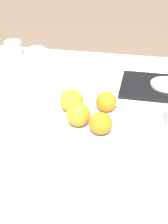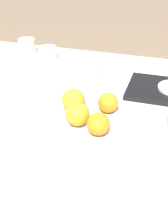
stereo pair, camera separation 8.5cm
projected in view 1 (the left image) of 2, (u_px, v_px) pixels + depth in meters
name	position (u px, v px, depth m)	size (l,w,h in m)	color
ground_plane	(78.00, 214.00, 1.61)	(12.00, 12.00, 0.00)	#7A6651
table	(77.00, 161.00, 1.43)	(1.47, 0.96, 0.70)	white
fruit_platter	(84.00, 122.00, 1.05)	(0.32, 0.32, 0.02)	#B2BCC6
orange_0	(78.00, 114.00, 1.01)	(0.08, 0.08, 0.08)	orange
orange_1	(72.00, 101.00, 1.08)	(0.08, 0.08, 0.08)	orange
orange_2	(106.00, 102.00, 1.09)	(0.07, 0.07, 0.07)	orange
orange_3	(101.00, 123.00, 0.97)	(0.07, 0.07, 0.07)	orange
serving_tray	(167.00, 88.00, 1.27)	(0.38, 0.24, 0.02)	black
side_plate	(168.00, 84.00, 1.27)	(0.14, 0.14, 0.01)	silver
cup_1	(36.00, 54.00, 1.54)	(0.08, 0.08, 0.07)	#B7CC9E
cup_2	(87.00, 73.00, 1.34)	(0.07, 0.07, 0.07)	#B7CC9E
cup_3	(13.00, 48.00, 1.60)	(0.09, 0.09, 0.08)	#B7CC9E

